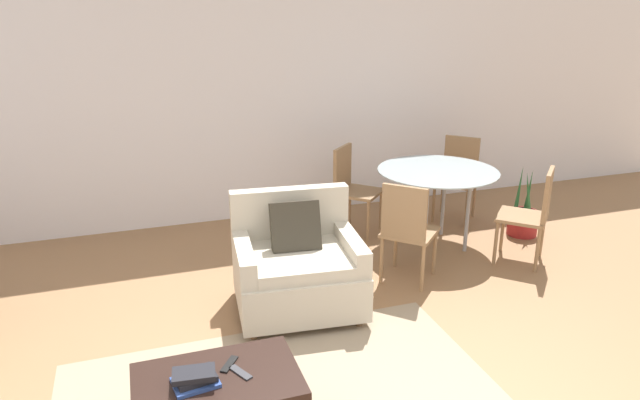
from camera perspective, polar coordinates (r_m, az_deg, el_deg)
The scene contains 12 objects.
wall_back at distance 6.14m, azimuth -9.07°, elevation 10.38°, with size 12.00×0.06×2.75m.
area_rug at distance 3.74m, azimuth -4.19°, elevation -18.48°, with size 2.66×1.44×0.01m.
armchair at distance 4.44m, azimuth -2.29°, elevation -6.70°, with size 1.02×0.90×0.90m.
book_stack at distance 3.15m, azimuth -12.40°, elevation -16.96°, with size 0.25×0.21×0.08m.
tv_remote_primary at distance 3.27m, azimuth -9.06°, elevation -15.90°, with size 0.12×0.15×0.01m.
tv_remote_secondary at distance 3.20m, azimuth -7.95°, elevation -16.72°, with size 0.11×0.16×0.01m.
dining_table at distance 5.57m, azimuth 11.65°, elevation 2.12°, with size 1.15×1.15×0.78m.
dining_chair_near_left at distance 4.81m, azimuth 8.70°, elevation -2.64°, with size 0.59×0.59×0.90m.
dining_chair_near_right at distance 5.48m, azimuth 20.55°, elevation -0.94°, with size 0.59×0.59×0.90m.
dining_chair_far_left at distance 5.89m, azimuth 3.14°, elevation 1.65°, with size 0.59×0.59×0.90m.
dining_chair_far_right at distance 6.45m, azimuth 13.64°, elevation 2.68°, with size 0.59×0.59×0.90m.
potted_plant_small at distance 6.25m, azimuth 19.63°, elevation -1.81°, with size 0.30×0.30×0.72m.
Camera 1 is at (-1.01, -2.06, 2.28)m, focal length 32.00 mm.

